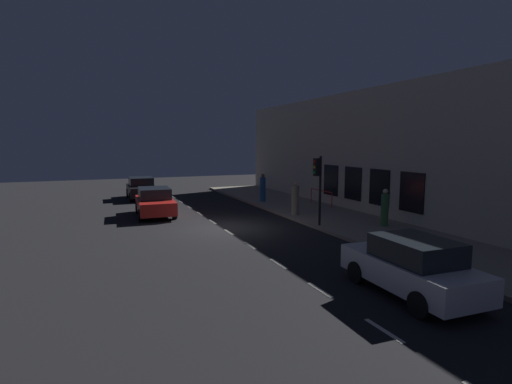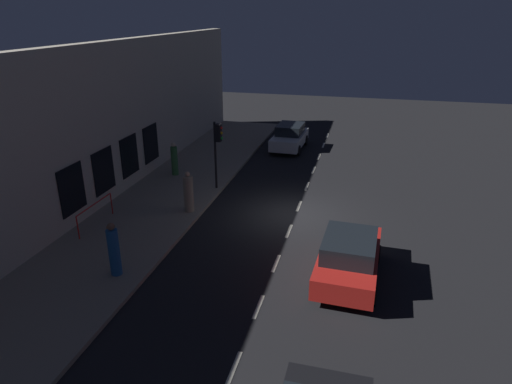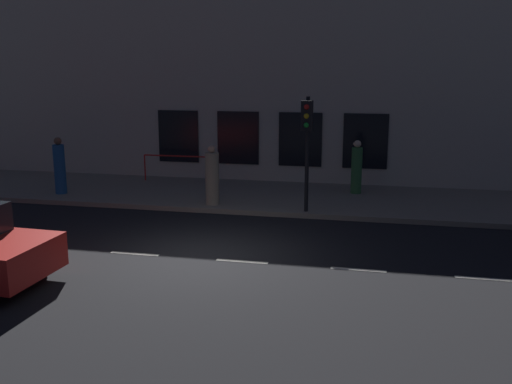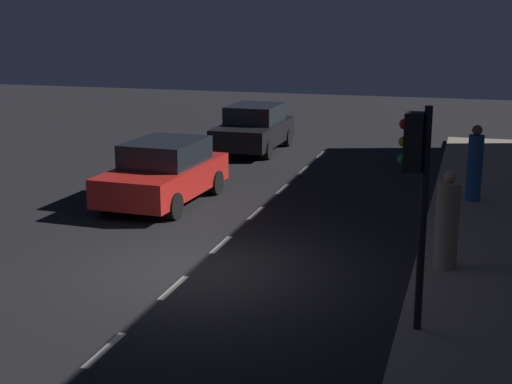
{
  "view_description": "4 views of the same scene",
  "coord_description": "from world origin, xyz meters",
  "views": [
    {
      "loc": [
        -5.73,
        -17.79,
        4.06
      ],
      "look_at": [
        1.98,
        0.48,
        1.6
      ],
      "focal_mm": 27.49,
      "sensor_mm": 36.0,
      "label": 1
    },
    {
      "loc": [
        -2.68,
        17.81,
        8.32
      ],
      "look_at": [
        1.57,
        0.87,
        1.28
      ],
      "focal_mm": 31.6,
      "sensor_mm": 36.0,
      "label": 2
    },
    {
      "loc": [
        -12.06,
        -3.89,
        4.36
      ],
      "look_at": [
        1.25,
        -1.06,
        1.34
      ],
      "focal_mm": 40.47,
      "sensor_mm": 36.0,
      "label": 3
    },
    {
      "loc": [
        4.92,
        -12.63,
        4.8
      ],
      "look_at": [
        1.61,
        -1.32,
        1.93
      ],
      "focal_mm": 53.02,
      "sensor_mm": 36.0,
      "label": 4
    }
  ],
  "objects": [
    {
      "name": "ground_plane",
      "position": [
        0.0,
        0.0,
        0.0
      ],
      "size": [
        60.0,
        60.0,
        0.0
      ],
      "primitive_type": "plane",
      "color": "black"
    },
    {
      "name": "sidewalk",
      "position": [
        6.25,
        0.0,
        0.07
      ],
      "size": [
        4.5,
        32.0,
        0.15
      ],
      "color": "gray",
      "rests_on": "ground"
    },
    {
      "name": "building_facade",
      "position": [
        8.8,
        0.0,
        3.55
      ],
      "size": [
        0.65,
        32.0,
        7.11
      ],
      "color": "beige",
      "rests_on": "ground"
    },
    {
      "name": "lane_centre_line",
      "position": [
        0.0,
        -1.0,
        0.0
      ],
      "size": [
        0.12,
        27.2,
        0.01
      ],
      "color": "beige",
      "rests_on": "ground"
    },
    {
      "name": "traffic_light",
      "position": [
        4.15,
        -1.91,
        2.56
      ],
      "size": [
        0.46,
        0.32,
        3.33
      ],
      "color": "black",
      "rests_on": "sidewalk"
    },
    {
      "name": "parked_car_0",
      "position": [
        -2.37,
        12.03,
        0.79
      ],
      "size": [
        2.0,
        4.17,
        1.58
      ],
      "rotation": [
        0.0,
        0.0,
        3.13
      ],
      "color": "black",
      "rests_on": "ground"
    },
    {
      "name": "parked_car_1",
      "position": [
        -2.5,
        4.52,
        0.79
      ],
      "size": [
        2.13,
        4.27,
        1.58
      ],
      "rotation": [
        0.0,
        0.0,
        3.09
      ],
      "color": "red",
      "rests_on": "ground"
    },
    {
      "name": "parked_car_2",
      "position": [
        2.07,
        -10.05,
        0.79
      ],
      "size": [
        1.99,
        4.09,
        1.58
      ],
      "rotation": [
        0.0,
        0.0,
        -0.04
      ],
      "color": "silver",
      "rests_on": "ground"
    },
    {
      "name": "pedestrian_0",
      "position": [
        4.55,
        1.01,
        0.99
      ],
      "size": [
        0.48,
        0.48,
        1.83
      ],
      "rotation": [
        0.0,
        0.0,
        0.14
      ],
      "color": "gray",
      "rests_on": "sidewalk"
    },
    {
      "name": "pedestrian_1",
      "position": [
        7.07,
        -3.24,
        0.98
      ],
      "size": [
        0.44,
        0.44,
        1.78
      ],
      "rotation": [
        0.0,
        0.0,
        5.98
      ],
      "color": "#336B38",
      "rests_on": "sidewalk"
    },
    {
      "name": "pedestrian_2",
      "position": [
        4.98,
        6.39,
        1.03
      ],
      "size": [
        0.51,
        0.51,
        1.88
      ],
      "rotation": [
        0.0,
        0.0,
        5.73
      ],
      "color": "#1E5189",
      "rests_on": "sidewalk"
    },
    {
      "name": "red_railing",
      "position": [
        7.67,
        3.31,
        0.89
      ],
      "size": [
        0.05,
        2.47,
        0.97
      ],
      "color": "red",
      "rests_on": "sidewalk"
    }
  ]
}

